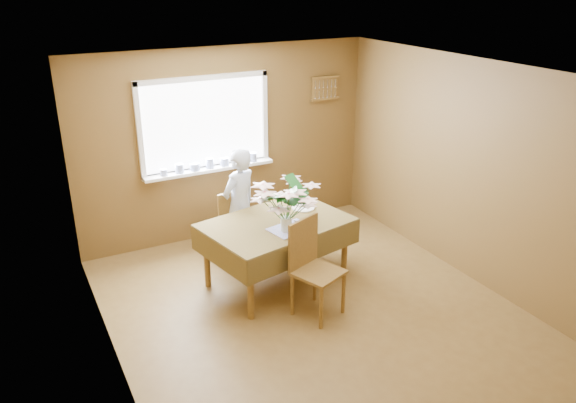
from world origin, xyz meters
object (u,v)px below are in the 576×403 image
chair_far (229,220)px  seated_woman (239,206)px  flower_bouquet (286,200)px  chair_near (312,264)px  dining_table (277,229)px

chair_far → seated_woman: seated_woman is taller
chair_far → flower_bouquet: 1.28m
chair_near → seated_woman: size_ratio=0.72×
dining_table → flower_bouquet: flower_bouquet is taller
chair_far → chair_near: 1.57m
dining_table → seated_woman: seated_woman is taller
chair_near → chair_far: bearing=79.3°
dining_table → seated_woman: bearing=90.0°
seated_woman → chair_far: bearing=-79.0°
seated_woman → dining_table: bearing=76.6°
dining_table → chair_far: chair_far is taller
dining_table → chair_near: 0.72m
dining_table → flower_bouquet: size_ratio=2.78×
flower_bouquet → chair_far: bearing=101.7°
flower_bouquet → chair_near: bearing=-82.3°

